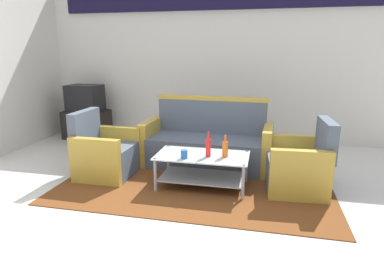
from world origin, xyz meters
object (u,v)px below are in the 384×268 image
couch (207,144)px  armchair_right (299,167)px  bottle_red (208,147)px  tv_stand (87,124)px  coffee_table (202,166)px  cup (184,154)px  armchair_left (105,154)px  television (85,98)px  bottle_orange (225,149)px

couch → armchair_right: bearing=155.4°
bottle_red → tv_stand: (-2.65, 1.88, -0.26)m
coffee_table → tv_stand: size_ratio=1.38×
cup → tv_stand: 3.13m
armchair_left → coffee_table: armchair_left is taller
armchair_left → armchair_right: same height
couch → tv_stand: couch is taller
bottle_red → armchair_left: bearing=173.1°
couch → bottle_red: couch is taller
television → cup: bearing=143.4°
couch → coffee_table: bearing=98.2°
tv_stand → television: size_ratio=1.28×
armchair_right → bottle_red: armchair_right is taller
armchair_right → tv_stand: (-3.71, 1.66, -0.03)m
armchair_left → television: size_ratio=1.36×
bottle_orange → television: television is taller
bottle_orange → coffee_table: bearing=176.1°
bottle_orange → tv_stand: size_ratio=0.33×
armchair_right → television: bearing=62.1°
bottle_orange → tv_stand: bearing=147.0°
armchair_left → bottle_red: (1.41, -0.17, 0.24)m
armchair_left → bottle_red: armchair_left is taller
couch → armchair_right: size_ratio=2.15×
couch → tv_stand: size_ratio=2.29×
coffee_table → bottle_orange: (0.27, -0.02, 0.24)m
bottle_red → armchair_right: bearing=11.8°
armchair_left → cup: size_ratio=8.50×
television → tv_stand: bearing=90.0°
couch → armchair_left: bearing=30.6°
bottle_orange → armchair_right: bearing=12.2°
armchair_right → couch: bearing=59.2°
bottle_orange → cup: bearing=-160.8°
bottle_red → bottle_orange: (0.19, 0.03, -0.01)m
tv_stand → television: bearing=86.6°
television → bottle_orange: bearing=150.4°
bottle_orange → television: 3.41m
coffee_table → television: television is taller
armchair_right → television: (-3.71, 1.66, 0.47)m
couch → television: size_ratio=2.93×
armchair_left → armchair_right: 2.46m
armchair_left → bottle_orange: (1.60, -0.14, 0.22)m
bottle_red → cup: (-0.26, -0.12, -0.06)m
bottle_red → bottle_orange: bearing=9.9°
couch → cup: size_ratio=18.29×
coffee_table → television: (-2.58, 1.83, 0.49)m
bottle_red → couch: bearing=100.6°
bottle_orange → television: bearing=147.0°
coffee_table → television: 3.20m
cup → television: television is taller
armchair_right → tv_stand: 4.06m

